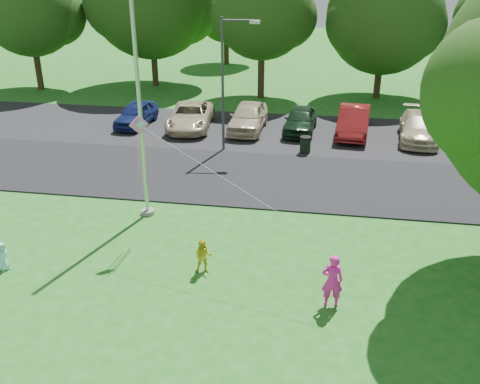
% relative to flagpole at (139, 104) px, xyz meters
% --- Properties ---
extents(ground, '(120.00, 120.00, 0.00)m').
position_rel_flagpole_xyz_m(ground, '(3.50, -5.00, -4.17)').
color(ground, '#1F681B').
rests_on(ground, ground).
extents(park_road, '(60.00, 6.00, 0.06)m').
position_rel_flagpole_xyz_m(park_road, '(3.50, 4.00, -4.14)').
color(park_road, black).
rests_on(park_road, ground).
extents(parking_strip, '(42.00, 7.00, 0.06)m').
position_rel_flagpole_xyz_m(parking_strip, '(3.50, 10.50, -4.14)').
color(parking_strip, black).
rests_on(parking_strip, ground).
extents(flagpole, '(0.50, 0.50, 10.00)m').
position_rel_flagpole_xyz_m(flagpole, '(0.00, 0.00, 0.00)').
color(flagpole, '#B7BABF').
rests_on(flagpole, ground).
extents(street_lamp, '(1.77, 0.39, 6.28)m').
position_rel_flagpole_xyz_m(street_lamp, '(1.70, 7.32, -0.39)').
color(street_lamp, '#3F3F44').
rests_on(street_lamp, ground).
extents(trash_can, '(0.54, 0.54, 0.86)m').
position_rel_flagpole_xyz_m(trash_can, '(5.41, 7.46, -3.73)').
color(trash_can, black).
rests_on(trash_can, ground).
extents(tree_row, '(64.35, 11.94, 10.88)m').
position_rel_flagpole_xyz_m(tree_row, '(5.09, 19.23, 1.55)').
color(tree_row, '#332316').
rests_on(tree_row, ground).
extents(horizon_trees, '(77.46, 7.20, 7.02)m').
position_rel_flagpole_xyz_m(horizon_trees, '(7.56, 28.88, 0.14)').
color(horizon_trees, '#332316').
rests_on(horizon_trees, ground).
extents(parked_cars, '(17.13, 4.99, 1.49)m').
position_rel_flagpole_xyz_m(parked_cars, '(3.69, 10.51, -3.42)').
color(parked_cars, navy).
rests_on(parked_cars, ground).
extents(woman, '(0.62, 0.45, 1.60)m').
position_rel_flagpole_xyz_m(woman, '(6.75, -4.60, -3.37)').
color(woman, '#FF21A8').
rests_on(woman, ground).
extents(child_yellow, '(0.58, 0.48, 1.11)m').
position_rel_flagpole_xyz_m(child_yellow, '(2.93, -3.53, -3.61)').
color(child_yellow, gold).
rests_on(child_yellow, ground).
extents(child_blue, '(0.47, 0.53, 0.92)m').
position_rel_flagpole_xyz_m(child_blue, '(-3.12, -4.37, -3.71)').
color(child_blue, '#A6EDFF').
rests_on(child_blue, ground).
extents(kite, '(6.41, 3.02, 2.63)m').
position_rel_flagpole_xyz_m(kite, '(0.77, -1.92, -0.61)').
color(kite, pink).
rests_on(kite, ground).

